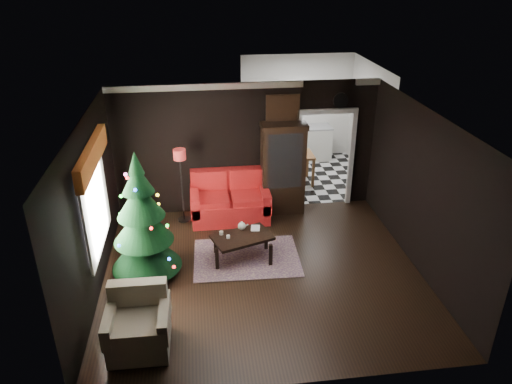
{
  "coord_description": "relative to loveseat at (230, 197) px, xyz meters",
  "views": [
    {
      "loc": [
        -1.02,
        -6.94,
        4.97
      ],
      "look_at": [
        0.0,
        0.9,
        1.15
      ],
      "focal_mm": 33.75,
      "sensor_mm": 36.0,
      "label": 1
    }
  ],
  "objects": [
    {
      "name": "curio_cabinet",
      "position": [
        1.15,
        0.22,
        0.45
      ],
      "size": [
        0.9,
        0.45,
        1.9
      ],
      "primitive_type": null,
      "color": "black",
      "rests_on": "ground"
    },
    {
      "name": "christmas_tree",
      "position": [
        -1.6,
        -1.79,
        0.55
      ],
      "size": [
        1.53,
        1.53,
        2.3
      ],
      "primitive_type": null,
      "rotation": [
        0.0,
        0.0,
        -0.32
      ],
      "color": "black",
      "rests_on": "ground"
    },
    {
      "name": "floor_lamp",
      "position": [
        -0.98,
        -0.02,
        0.33
      ],
      "size": [
        0.33,
        0.33,
        1.58
      ],
      "primitive_type": null,
      "rotation": [
        0.0,
        0.0,
        0.29
      ],
      "color": "black",
      "rests_on": "ground"
    },
    {
      "name": "kitchen_counter",
      "position": [
        2.1,
        3.15,
        -0.05
      ],
      "size": [
        1.8,
        0.6,
        0.9
      ],
      "primitive_type": "cube",
      "color": "silver",
      "rests_on": "ground"
    },
    {
      "name": "ceiling",
      "position": [
        0.4,
        -2.05,
        2.3
      ],
      "size": [
        5.5,
        5.5,
        0.0
      ],
      "primitive_type": "plane",
      "rotation": [
        3.14,
        0.0,
        0.0
      ],
      "color": "white",
      "rests_on": "ground"
    },
    {
      "name": "kitchen_table",
      "position": [
        1.8,
        1.65,
        -0.12
      ],
      "size": [
        0.7,
        0.7,
        0.75
      ],
      "primitive_type": null,
      "color": "brown",
      "rests_on": "ground"
    },
    {
      "name": "doorway",
      "position": [
        2.1,
        0.45,
        0.55
      ],
      "size": [
        1.1,
        0.1,
        2.1
      ],
      "primitive_type": null,
      "color": "silver",
      "rests_on": "ground"
    },
    {
      "name": "painting",
      "position": [
        1.15,
        0.41,
        1.75
      ],
      "size": [
        0.62,
        0.05,
        0.52
      ],
      "primitive_type": "cube",
      "color": "#9E673F",
      "rests_on": "wall_back"
    },
    {
      "name": "kitchen_floor",
      "position": [
        2.1,
        1.95,
        -0.5
      ],
      "size": [
        3.0,
        3.0,
        0.0
      ],
      "primitive_type": "plane",
      "color": "silver",
      "rests_on": "ground"
    },
    {
      "name": "wall_front",
      "position": [
        0.4,
        -4.55,
        0.9
      ],
      "size": [
        5.5,
        0.0,
        5.5
      ],
      "primitive_type": "plane",
      "rotation": [
        -1.57,
        0.0,
        0.0
      ],
      "color": "black",
      "rests_on": "ground"
    },
    {
      "name": "wall_right",
      "position": [
        3.15,
        -2.05,
        0.9
      ],
      "size": [
        0.0,
        5.5,
        5.5
      ],
      "primitive_type": "plane",
      "rotation": [
        1.57,
        0.0,
        -1.57
      ],
      "color": "black",
      "rests_on": "ground"
    },
    {
      "name": "floor",
      "position": [
        0.4,
        -2.05,
        -0.5
      ],
      "size": [
        5.5,
        5.5,
        0.0
      ],
      "primitive_type": "plane",
      "color": "black",
      "rests_on": "ground"
    },
    {
      "name": "kitchen_window",
      "position": [
        2.1,
        3.4,
        1.2
      ],
      "size": [
        0.7,
        0.06,
        0.7
      ],
      "primitive_type": "cube",
      "color": "white",
      "rests_on": "ground"
    },
    {
      "name": "cup_a",
      "position": [
        -0.27,
        -1.45,
        0.01
      ],
      "size": [
        0.1,
        0.1,
        0.06
      ],
      "primitive_type": "cylinder",
      "rotation": [
        0.0,
        0.0,
        0.4
      ],
      "color": "white",
      "rests_on": "coffee_table"
    },
    {
      "name": "wall_clock",
      "position": [
        2.35,
        0.4,
        1.88
      ],
      "size": [
        0.32,
        0.32,
        0.06
      ],
      "primitive_type": "cylinder",
      "color": "white",
      "rests_on": "wall_back"
    },
    {
      "name": "wall_back",
      "position": [
        0.4,
        0.45,
        0.9
      ],
      "size": [
        5.5,
        0.0,
        5.5
      ],
      "primitive_type": "plane",
      "rotation": [
        1.57,
        0.0,
        0.0
      ],
      "color": "black",
      "rests_on": "ground"
    },
    {
      "name": "loveseat",
      "position": [
        0.0,
        0.0,
        0.0
      ],
      "size": [
        1.7,
        0.9,
        1.0
      ],
      "primitive_type": null,
      "color": "maroon",
      "rests_on": "ground"
    },
    {
      "name": "valance",
      "position": [
        -2.23,
        -1.85,
        1.77
      ],
      "size": [
        0.12,
        2.1,
        0.35
      ],
      "primitive_type": "cube",
      "color": "#AA4F20",
      "rests_on": "wall_left"
    },
    {
      "name": "teapot",
      "position": [
        0.11,
        -1.33,
        0.06
      ],
      "size": [
        0.17,
        0.17,
        0.16
      ],
      "primitive_type": null,
      "rotation": [
        0.0,
        0.0,
        -0.01
      ],
      "color": "silver",
      "rests_on": "coffee_table"
    },
    {
      "name": "armchair",
      "position": [
        -1.57,
        -3.62,
        -0.04
      ],
      "size": [
        0.88,
        0.88,
        0.89
      ],
      "primitive_type": null,
      "rotation": [
        0.0,
        0.0,
        -0.02
      ],
      "color": "#B8B08F",
      "rests_on": "ground"
    },
    {
      "name": "coffee_table",
      "position": [
        0.1,
        -1.56,
        -0.25
      ],
      "size": [
        1.19,
        0.93,
        0.47
      ],
      "primitive_type": null,
      "rotation": [
        0.0,
        0.0,
        0.33
      ],
      "color": "black",
      "rests_on": "rug"
    },
    {
      "name": "book",
      "position": [
        0.29,
        -1.31,
        0.09
      ],
      "size": [
        0.16,
        0.04,
        0.22
      ],
      "primitive_type": "imported",
      "rotation": [
        0.0,
        0.0,
        -0.17
      ],
      "color": "tan",
      "rests_on": "coffee_table"
    },
    {
      "name": "wall_left",
      "position": [
        -2.35,
        -2.05,
        0.9
      ],
      "size": [
        0.0,
        5.5,
        5.5
      ],
      "primitive_type": "plane",
      "rotation": [
        1.57,
        0.0,
        1.57
      ],
      "color": "black",
      "rests_on": "ground"
    },
    {
      "name": "cup_b",
      "position": [
        -0.16,
        -1.59,
        0.01
      ],
      "size": [
        0.08,
        0.08,
        0.06
      ],
      "primitive_type": "cylinder",
      "rotation": [
        0.0,
        0.0,
        0.29
      ],
      "color": "white",
      "rests_on": "coffee_table"
    },
    {
      "name": "left_window",
      "position": [
        -2.31,
        -1.85,
        0.95
      ],
      "size": [
        0.05,
        1.6,
        1.4
      ],
      "primitive_type": "cube",
      "color": "white",
      "rests_on": "wall_left"
    },
    {
      "name": "rug",
      "position": [
        0.17,
        -1.54,
        -0.49
      ],
      "size": [
        1.98,
        1.47,
        0.01
      ],
      "primitive_type": "cube",
      "rotation": [
        0.0,
        0.0,
        -0.04
      ],
      "color": "#291F24",
      "rests_on": "ground"
    }
  ]
}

